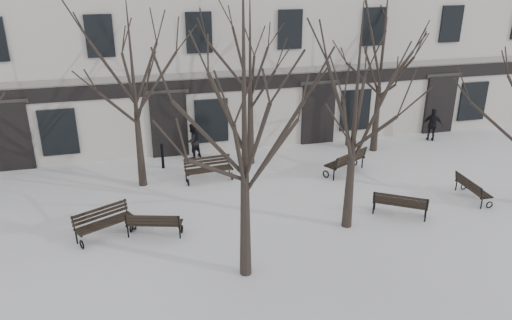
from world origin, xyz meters
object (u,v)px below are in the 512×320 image
object	(u,v)px
bench_1	(154,223)
bench_5	(472,188)
tree_2	(357,95)
bench_0	(104,222)
tree_1	(244,95)
bench_3	(208,168)
bench_2	(400,203)
bench_4	(346,161)

from	to	relation	value
bench_1	bench_5	distance (m)	11.52
tree_2	bench_0	world-z (taller)	tree_2
bench_5	bench_0	bearing A→B (deg)	89.70
tree_1	bench_0	world-z (taller)	tree_1
tree_1	bench_1	bearing A→B (deg)	131.44
bench_3	tree_2	bearing A→B (deg)	-55.89
bench_0	bench_3	bearing A→B (deg)	14.49
tree_1	bench_2	xyz separation A→B (m)	(5.90, 1.98, -4.71)
tree_1	tree_2	distance (m)	4.34
bench_2	bench_4	xyz separation A→B (m)	(-0.28, 3.90, 0.05)
tree_1	bench_3	distance (m)	8.08
bench_1	bench_2	size ratio (longest dim) A/B	0.99
tree_1	bench_0	xyz separation A→B (m)	(-3.92, 3.11, -4.70)
bench_1	bench_0	bearing A→B (deg)	0.57
tree_2	bench_1	distance (m)	7.48
tree_1	bench_4	size ratio (longest dim) A/B	4.01
bench_2	bench_5	xyz separation A→B (m)	(3.25, 0.56, -0.05)
tree_1	bench_1	size ratio (longest dim) A/B	4.51
bench_4	bench_5	size ratio (longest dim) A/B	1.24
tree_1	bench_1	world-z (taller)	tree_1
bench_2	tree_1	bearing A→B (deg)	51.60
bench_4	tree_1	bearing A→B (deg)	17.50
bench_2	bench_5	distance (m)	3.29
bench_2	bench_1	bearing A→B (deg)	28.16
tree_1	bench_5	world-z (taller)	tree_1
bench_1	bench_4	xyz separation A→B (m)	(7.99, 3.19, 0.07)
bench_0	bench_5	xyz separation A→B (m)	(13.07, -0.57, -0.06)
tree_1	bench_2	bearing A→B (deg)	18.58
bench_0	bench_3	distance (m)	5.23
tree_1	bench_1	xyz separation A→B (m)	(-2.37, 2.69, -4.73)
bench_1	bench_2	xyz separation A→B (m)	(8.28, -0.70, 0.02)
tree_2	bench_2	distance (m)	4.49
bench_2	bench_4	bearing A→B (deg)	-52.82
tree_1	bench_0	distance (m)	6.87
tree_1	bench_0	size ratio (longest dim) A/B	4.28
tree_2	bench_3	distance (m)	7.33
bench_2	bench_4	size ratio (longest dim) A/B	0.89
bench_3	bench_5	bearing A→B (deg)	-28.83
bench_1	bench_3	xyz separation A→B (m)	(2.37, 3.89, 0.04)
tree_2	bench_5	xyz separation A→B (m)	(5.27, 0.73, -4.05)
tree_1	bench_2	distance (m)	7.81
tree_2	bench_1	xyz separation A→B (m)	(-6.25, 0.88, -4.02)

